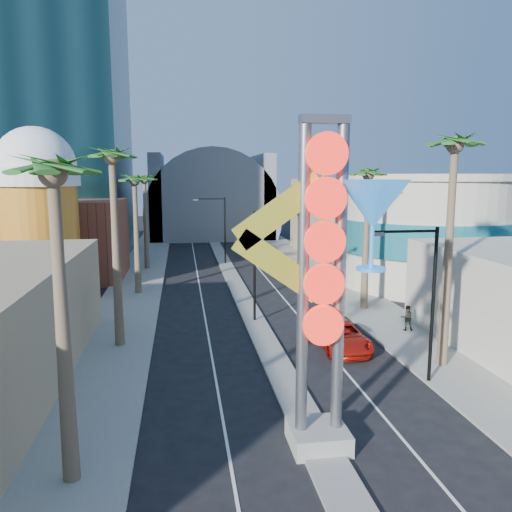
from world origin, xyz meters
The scene contains 23 objects.
ground centered at (0.00, 0.00, 0.00)m, with size 240.00×240.00×0.00m, color black.
sidewalk_west centered at (-9.50, 35.00, 0.07)m, with size 5.00×100.00×0.15m, color gray.
sidewalk_east centered at (9.50, 35.00, 0.07)m, with size 5.00×100.00×0.15m, color gray.
median centered at (0.00, 38.00, 0.07)m, with size 1.60×84.00×0.15m, color gray.
hotel_tower centered at (-22.00, 52.00, 25.00)m, with size 20.00×20.00×50.00m, color black.
brick_filler_west centered at (-16.00, 38.00, 4.00)m, with size 10.00×10.00×8.00m, color brown.
filler_east centered at (16.00, 48.00, 5.00)m, with size 10.00×20.00×10.00m, color tan.
beer_mug centered at (-17.00, 30.00, 7.84)m, with size 7.00×7.00×14.50m.
turquoise_building centered at (18.00, 30.00, 5.25)m, with size 16.60×16.60×10.60m.
canopy centered at (0.00, 72.00, 4.31)m, with size 22.00×16.00×22.00m.
neon_sign centered at (0.82, 2.96, 7.31)m, with size 6.53×2.60×12.55m.
streetlight_0 centered at (0.55, 20.00, 4.88)m, with size 3.79×0.25×8.00m.
streetlight_1 centered at (-0.55, 44.00, 4.88)m, with size 3.79×0.25×8.00m.
streetlight_2 centered at (6.72, 8.00, 4.83)m, with size 3.45×0.25×8.00m.
palm_0 centered at (-9.00, 2.00, 9.93)m, with size 2.40×2.40×11.70m.
palm_1 centered at (-9.00, 16.00, 10.82)m, with size 2.40×2.40×12.70m.
palm_2 centered at (-9.00, 30.00, 9.48)m, with size 2.40×2.40×11.20m.
palm_3 centered at (-9.00, 42.00, 9.48)m, with size 2.40×2.40×11.20m.
palm_5 centered at (9.00, 10.00, 11.27)m, with size 2.40×2.40×13.20m.
palm_6 centered at (9.00, 22.00, 9.93)m, with size 2.40×2.40×11.70m.
palm_7 centered at (9.00, 34.00, 10.82)m, with size 2.40×2.40×12.70m.
red_pickup centered at (4.40, 13.63, 0.79)m, with size 2.63×5.69×1.58m, color #B2170D.
pedestrian_b centered at (9.77, 16.06, 1.01)m, with size 0.84×0.65×1.72m, color gray.
Camera 1 is at (-5.07, -14.48, 10.42)m, focal length 35.00 mm.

